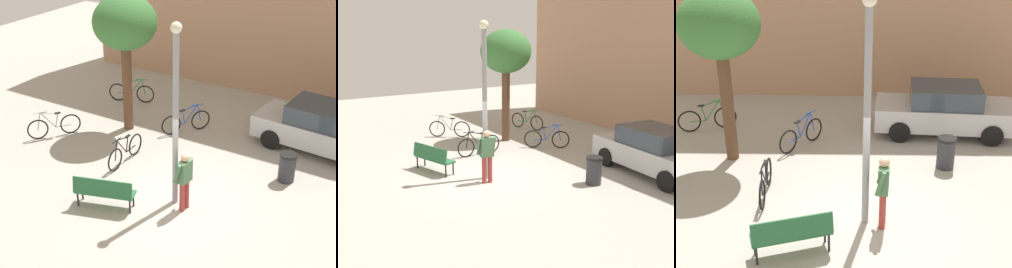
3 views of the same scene
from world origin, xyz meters
TOP-DOWN VIEW (x-y plane):
  - ground_plane at (0.00, 0.00)m, footprint 36.00×36.00m
  - lamppost at (-0.04, -0.05)m, footprint 0.28×0.28m
  - person_by_lamppost at (0.32, -0.20)m, footprint 0.33×0.61m
  - park_bench at (-1.50, -1.24)m, footprint 1.67×0.94m
  - plaza_tree at (-3.68, 2.98)m, footprint 2.08×2.08m
  - bicycle_blue at (-1.82, 3.75)m, footprint 1.13×1.48m
  - bicycle_black at (-2.40, 0.98)m, footprint 0.10×1.81m
  - bicycle_silver at (-5.47, 1.17)m, footprint 1.10×1.50m
  - bicycle_green at (-4.90, 4.93)m, footprint 1.72×0.66m
  - parked_car_silver at (2.49, 4.84)m, footprint 4.33×2.09m
  - trash_bin at (2.16, 2.52)m, footprint 0.50×0.50m

SIDE VIEW (x-z plane):
  - ground_plane at x=0.00m, z-range 0.00..0.00m
  - bicycle_blue at x=-1.82m, z-range -0.10..0.87m
  - bicycle_black at x=-2.40m, z-range -0.10..0.87m
  - bicycle_silver at x=-5.47m, z-range -0.10..0.87m
  - bicycle_green at x=-4.90m, z-range -0.10..0.87m
  - trash_bin at x=2.16m, z-range 0.00..0.88m
  - park_bench at x=-1.50m, z-range 0.08..1.01m
  - parked_car_silver at x=2.49m, z-range 0.00..1.55m
  - person_by_lamppost at x=0.32m, z-range 0.13..1.80m
  - lamppost at x=-0.04m, z-range 0.28..5.20m
  - plaza_tree at x=-3.68m, z-range 1.33..5.95m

